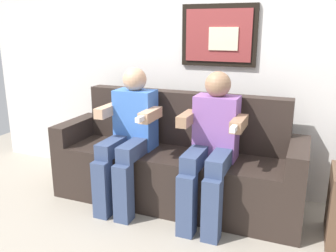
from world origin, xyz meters
The scene contains 5 objects.
ground_plane centered at (0.00, 0.00, 0.00)m, with size 5.74×5.74×0.00m, color #9E9384.
back_wall_assembly centered at (0.01, 0.76, 1.30)m, with size 4.41×0.10×2.60m.
couch centered at (0.00, 0.33, 0.31)m, with size 2.01×0.58×0.90m.
person_on_left centered at (-0.34, 0.16, 0.61)m, with size 0.46×0.56×1.11m.
person_on_right centered at (0.34, 0.16, 0.61)m, with size 0.46×0.56×1.11m.
Camera 1 is at (0.97, -2.24, 1.42)m, focal length 38.21 mm.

